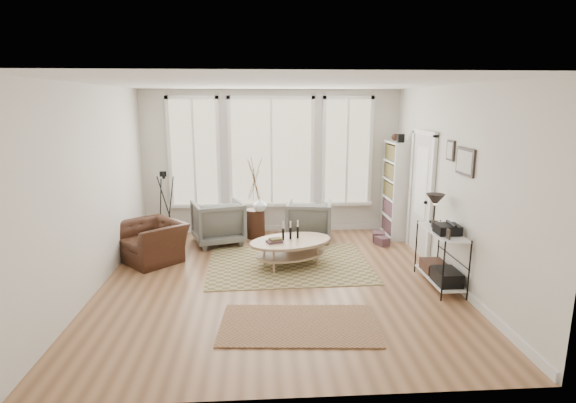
{
  "coord_description": "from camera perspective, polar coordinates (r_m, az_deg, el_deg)",
  "views": [
    {
      "loc": [
        -0.25,
        -6.36,
        2.66
      ],
      "look_at": [
        0.2,
        0.6,
        1.1
      ],
      "focal_mm": 28.0,
      "sensor_mm": 36.0,
      "label": 1
    }
  ],
  "objects": [
    {
      "name": "room",
      "position": [
        6.51,
        -1.26,
        1.68
      ],
      "size": [
        5.5,
        5.54,
        2.9
      ],
      "color": "#9A6B46",
      "rests_on": "ground"
    },
    {
      "name": "bay_window",
      "position": [
        9.14,
        -2.12,
        5.98
      ],
      "size": [
        4.14,
        0.12,
        2.24
      ],
      "color": "tan",
      "rests_on": "ground"
    },
    {
      "name": "door",
      "position": [
        8.17,
        16.57,
        1.23
      ],
      "size": [
        0.09,
        1.06,
        2.22
      ],
      "color": "silver",
      "rests_on": "ground"
    },
    {
      "name": "bookcase",
      "position": [
        9.16,
        13.43,
        1.53
      ],
      "size": [
        0.31,
        0.85,
        2.06
      ],
      "color": "white",
      "rests_on": "ground"
    },
    {
      "name": "low_shelf",
      "position": [
        6.95,
        18.85,
        -6.1
      ],
      "size": [
        0.38,
        1.08,
        1.3
      ],
      "color": "white",
      "rests_on": "ground"
    },
    {
      "name": "wall_art",
      "position": [
        6.76,
        21.13,
        5.11
      ],
      "size": [
        0.04,
        0.88,
        0.44
      ],
      "color": "black",
      "rests_on": "ground"
    },
    {
      "name": "rug_main",
      "position": [
        7.55,
        0.12,
        -7.97
      ],
      "size": [
        2.71,
        2.07,
        0.01
      ],
      "primitive_type": "cube",
      "rotation": [
        0.0,
        0.0,
        0.03
      ],
      "color": "brown",
      "rests_on": "ground"
    },
    {
      "name": "rug_runner",
      "position": [
        5.64,
        1.4,
        -15.36
      ],
      "size": [
        1.97,
        1.19,
        0.01
      ],
      "primitive_type": "cube",
      "rotation": [
        0.0,
        0.0,
        -0.07
      ],
      "color": "brown",
      "rests_on": "ground"
    },
    {
      "name": "coffee_table",
      "position": [
        7.41,
        0.28,
        -5.64
      ],
      "size": [
        1.59,
        1.28,
        0.63
      ],
      "color": "tan",
      "rests_on": "ground"
    },
    {
      "name": "armchair_left",
      "position": [
        8.65,
        -8.89,
        -2.58
      ],
      "size": [
        1.12,
        1.14,
        0.83
      ],
      "primitive_type": "imported",
      "rotation": [
        0.0,
        0.0,
        3.45
      ],
      "color": "slate",
      "rests_on": "ground"
    },
    {
      "name": "armchair_right",
      "position": [
        8.79,
        2.72,
        -2.35
      ],
      "size": [
        0.98,
        1.0,
        0.79
      ],
      "primitive_type": "imported",
      "rotation": [
        0.0,
        0.0,
        2.97
      ],
      "color": "slate",
      "rests_on": "ground"
    },
    {
      "name": "side_table",
      "position": [
        8.86,
        -4.23,
        0.22
      ],
      "size": [
        0.38,
        0.38,
        1.59
      ],
      "color": "#3A1E12",
      "rests_on": "ground"
    },
    {
      "name": "vase",
      "position": [
        8.74,
        -3.58,
        -0.34
      ],
      "size": [
        0.33,
        0.33,
        0.27
      ],
      "primitive_type": "imported",
      "rotation": [
        0.0,
        0.0,
        -0.34
      ],
      "color": "silver",
      "rests_on": "side_table"
    },
    {
      "name": "accent_chair",
      "position": [
        7.99,
        -16.88,
        -4.89
      ],
      "size": [
        1.36,
        1.36,
        0.67
      ],
      "primitive_type": "imported",
      "rotation": [
        0.0,
        0.0,
        -0.81
      ],
      "color": "#3A1E12",
      "rests_on": "ground"
    },
    {
      "name": "tripod_camera",
      "position": [
        9.08,
        -15.26,
        -0.83
      ],
      "size": [
        0.47,
        0.47,
        1.35
      ],
      "color": "black",
      "rests_on": "ground"
    },
    {
      "name": "book_stack_near",
      "position": [
        8.93,
        11.43,
        -4.37
      ],
      "size": [
        0.29,
        0.33,
        0.19
      ],
      "primitive_type": "cube",
      "rotation": [
        0.0,
        0.0,
        -0.22
      ],
      "color": "brown",
      "rests_on": "ground"
    },
    {
      "name": "book_stack_far",
      "position": [
        8.69,
        11.87,
        -4.95
      ],
      "size": [
        0.27,
        0.3,
        0.16
      ],
      "primitive_type": "cube",
      "rotation": [
        0.0,
        0.0,
        0.36
      ],
      "color": "brown",
      "rests_on": "ground"
    }
  ]
}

